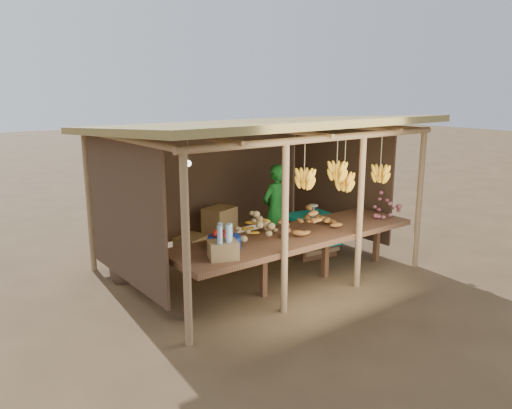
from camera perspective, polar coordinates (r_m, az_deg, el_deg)
ground at (r=8.09m, az=0.00°, el=-7.26°), size 60.00×60.00×0.00m
stall_structure at (r=7.66m, az=0.28°, el=6.37°), size 4.70×3.50×2.43m
counter at (r=7.17m, az=4.64°, el=-3.80°), size 3.90×1.05×0.80m
potato_heap at (r=6.79m, az=0.25°, el=-2.59°), size 0.90×0.54×0.36m
sweet_potato_heap at (r=7.39m, az=6.14°, el=-1.39°), size 1.01×0.77×0.35m
onion_heap at (r=8.41m, az=14.71°, el=0.04°), size 0.84×0.66×0.35m
banana_pile at (r=7.25m, az=0.46°, el=-1.64°), size 0.60×0.49×0.34m
tomato_basin at (r=6.50m, az=-3.68°, el=-4.14°), size 0.43×0.43×0.23m
bottle_box at (r=6.07m, az=-3.79°, el=-4.69°), size 0.42×0.38×0.44m
vendor at (r=8.52m, az=2.23°, el=-0.64°), size 0.63×0.47×1.58m
tarp_crate at (r=8.68m, az=6.29°, el=-3.29°), size 0.86×0.77×0.92m
carton_stack at (r=8.56m, az=-5.20°, el=-3.63°), size 1.18×0.56×0.81m
burlap_sacks at (r=7.80m, az=-13.79°, el=-6.67°), size 0.75×0.39×0.53m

